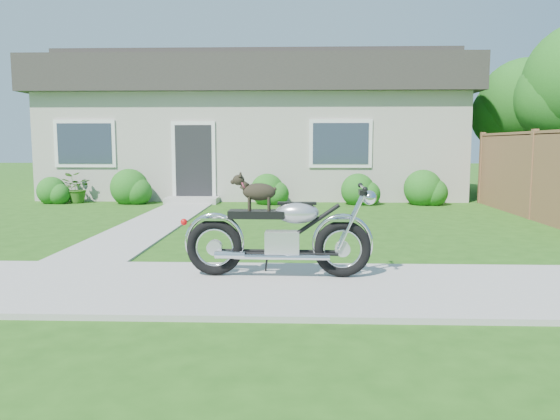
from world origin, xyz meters
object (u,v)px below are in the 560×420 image
object	(u,v)px
potted_plant_left	(75,188)
tree_far	(529,108)
fence	(533,175)
potted_plant_right	(271,190)
house	(257,126)
motorcycle_with_dog	(281,233)

from	to	relation	value
potted_plant_left	tree_far	bearing A→B (deg)	9.48
fence	tree_far	xyz separation A→B (m)	(1.88, 4.94, 1.69)
fence	potted_plant_right	distance (m)	6.35
house	motorcycle_with_dog	xyz separation A→B (m)	(1.19, -11.62, -1.60)
fence	potted_plant_right	xyz separation A→B (m)	(-5.67, 2.80, -0.58)
house	tree_far	bearing A→B (deg)	-9.07
potted_plant_left	house	bearing A→B (deg)	36.59
house	motorcycle_with_dog	world-z (taller)	house
house	potted_plant_right	distance (m)	3.94
tree_far	potted_plant_right	bearing A→B (deg)	-164.16
tree_far	potted_plant_right	world-z (taller)	tree_far
potted_plant_left	motorcycle_with_dog	xyz separation A→B (m)	(5.83, -8.17, 0.15)
potted_plant_right	motorcycle_with_dog	bearing A→B (deg)	-86.14
house	fence	bearing A→B (deg)	-44.74
fence	potted_plant_right	world-z (taller)	fence
motorcycle_with_dog	fence	bearing A→B (deg)	47.63
tree_far	motorcycle_with_dog	distance (m)	12.63
tree_far	potted_plant_right	distance (m)	8.16
fence	potted_plant_right	bearing A→B (deg)	153.70
potted_plant_left	potted_plant_right	world-z (taller)	potted_plant_left
fence	motorcycle_with_dog	bearing A→B (deg)	-133.59
potted_plant_right	fence	bearing A→B (deg)	-26.30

